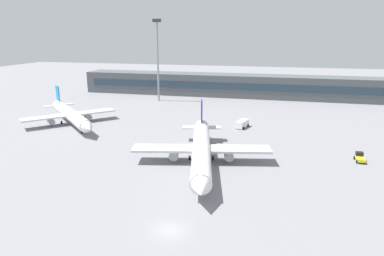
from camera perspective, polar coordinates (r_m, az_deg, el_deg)
ground_plane at (r=83.56m, az=4.36°, el=-2.27°), size 400.00×400.00×0.00m
terminal_building at (r=144.33m, az=8.57°, el=7.00°), size 137.12×12.13×9.00m
airplane_near at (r=68.37m, az=1.57°, el=-3.62°), size 28.37×40.15×10.00m
airplane_mid at (r=104.46m, az=-19.63°, el=2.11°), size 29.45×28.42×9.36m
baggage_tug_yellow at (r=78.65m, az=26.22°, el=-4.42°), size 1.82×3.61×1.75m
service_van_white at (r=96.39m, az=8.41°, el=0.72°), size 3.49×5.56×2.08m
floodlight_tower_west at (r=132.73m, az=-5.75°, el=11.98°), size 3.20×0.80×30.67m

